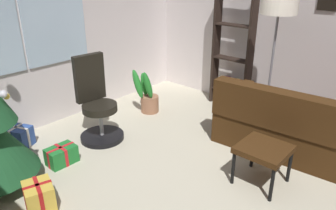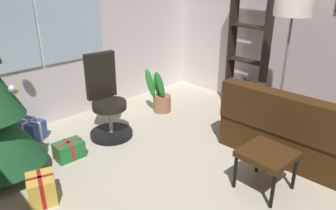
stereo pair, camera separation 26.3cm
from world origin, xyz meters
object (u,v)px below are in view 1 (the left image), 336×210
at_px(couch, 316,129).
at_px(office_chair, 97,108).
at_px(potted_plant, 147,96).
at_px(gift_box_gold, 39,197).
at_px(bookshelf, 233,54).
at_px(gift_box_blue, 18,136).
at_px(gift_box_green, 62,155).
at_px(footstool, 264,151).
at_px(floor_lamp, 279,10).

distance_m(couch, office_chair, 2.69).
xyz_separation_m(couch, potted_plant, (-0.52, 2.32, -0.03)).
relative_size(couch, gift_box_gold, 5.99).
xyz_separation_m(bookshelf, potted_plant, (-1.08, 0.79, -0.59)).
bearing_deg(potted_plant, bookshelf, -36.32).
bearing_deg(gift_box_blue, potted_plant, -15.61).
height_order(couch, gift_box_green, couch).
bearing_deg(footstool, bookshelf, 40.65).
xyz_separation_m(footstool, floor_lamp, (1.09, 0.50, 1.24)).
bearing_deg(gift_box_blue, bookshelf, -24.23).
bearing_deg(potted_plant, gift_box_blue, 164.39).
distance_m(couch, gift_box_green, 3.00).
relative_size(couch, potted_plant, 2.93).
xyz_separation_m(footstool, potted_plant, (0.49, 2.14, -0.12)).
bearing_deg(gift_box_gold, potted_plant, 19.90).
xyz_separation_m(gift_box_green, potted_plant, (1.66, 0.27, 0.15)).
relative_size(footstool, office_chair, 0.44).
distance_m(couch, footstool, 1.03).
xyz_separation_m(couch, office_chair, (-1.51, 2.23, 0.13)).
relative_size(gift_box_green, potted_plant, 0.47).
relative_size(gift_box_green, gift_box_gold, 0.96).
height_order(couch, potted_plant, couch).
xyz_separation_m(gift_box_gold, potted_plant, (2.22, 0.80, 0.12)).
xyz_separation_m(office_chair, bookshelf, (2.07, -0.70, 0.42)).
relative_size(couch, footstool, 4.30).
relative_size(gift_box_green, office_chair, 0.30).
bearing_deg(bookshelf, potted_plant, 143.68).
bearing_deg(couch, bookshelf, 69.86).
xyz_separation_m(floor_lamp, potted_plant, (-0.60, 1.64, -1.35)).
height_order(footstool, gift_box_gold, footstool).
bearing_deg(floor_lamp, couch, -96.94).
bearing_deg(couch, gift_box_green, 136.75).
bearing_deg(footstool, couch, -10.31).
bearing_deg(floor_lamp, office_chair, 135.88).
distance_m(gift_box_green, gift_box_gold, 0.77).
height_order(office_chair, floor_lamp, floor_lamp).
bearing_deg(gift_box_blue, gift_box_green, -80.04).
relative_size(couch, bookshelf, 1.09).
xyz_separation_m(couch, footstool, (-1.01, 0.18, 0.08)).
relative_size(floor_lamp, potted_plant, 2.62).
relative_size(gift_box_blue, floor_lamp, 0.22).
bearing_deg(potted_plant, couch, -77.46).
distance_m(footstool, gift_box_green, 2.22).
distance_m(gift_box_green, potted_plant, 1.69).
xyz_separation_m(footstool, gift_box_green, (-1.17, 1.87, -0.27)).
bearing_deg(gift_box_gold, couch, -29.06).
bearing_deg(floor_lamp, gift_box_green, 148.88).
bearing_deg(footstool, gift_box_blue, 116.34).
xyz_separation_m(footstool, gift_box_blue, (-1.31, 2.64, -0.25)).
bearing_deg(office_chair, gift_box_green, -165.12).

